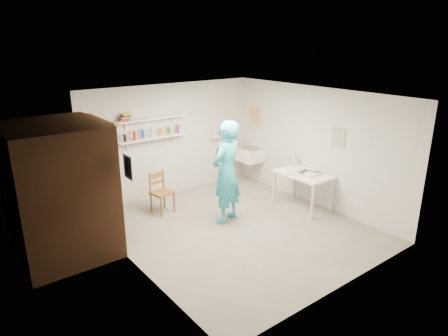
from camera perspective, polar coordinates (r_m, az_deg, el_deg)
floor at (r=7.32m, az=1.93°, el=-8.69°), size 4.00×4.50×0.02m
ceiling at (r=6.59m, az=2.16°, el=10.43°), size 4.00×4.50×0.02m
wall_back at (r=8.66m, az=-7.55°, el=3.99°), size 4.00×0.02×2.40m
wall_front at (r=5.43m, az=17.47°, el=-5.43°), size 4.00×0.02×2.40m
wall_left at (r=5.86m, az=-13.33°, el=-3.31°), size 0.02×4.50×2.40m
wall_right at (r=8.24m, az=12.89°, el=2.96°), size 0.02×4.50×2.40m
doorway_recess at (r=6.85m, az=-16.75°, el=-2.22°), size 0.02×0.90×2.00m
corridor_box at (r=6.64m, az=-22.47°, el=-3.04°), size 1.40×1.50×2.10m
door_lintel at (r=6.58m, az=-17.41°, el=6.42°), size 0.06×1.05×0.10m
door_jamb_near at (r=6.42m, az=-14.94°, el=-3.44°), size 0.06×0.10×2.00m
door_jamb_far at (r=7.31m, az=-18.04°, el=-1.08°), size 0.06×0.10×2.00m
shelf_lower at (r=8.28m, az=-10.13°, el=4.28°), size 1.50×0.22×0.03m
shelf_upper at (r=8.19m, az=-10.28°, el=6.99°), size 1.50×0.22×0.03m
ledge_shelf at (r=9.33m, az=-0.06°, el=4.67°), size 0.70×0.14×0.03m
poster_left at (r=5.80m, az=-13.59°, el=0.11°), size 0.01×0.28×0.36m
poster_right_a at (r=9.36m, az=4.45°, el=7.36°), size 0.01×0.34×0.42m
poster_right_b at (r=7.83m, az=16.02°, el=4.18°), size 0.01×0.30×0.38m
belfast_sink at (r=9.33m, az=3.65°, el=1.97°), size 0.48×0.60×0.30m
man at (r=7.26m, az=0.35°, el=-0.64°), size 0.81×0.66×1.92m
wall_clock at (r=7.36m, az=-0.22°, el=2.24°), size 0.34×0.14×0.34m
wooden_chair at (r=7.89m, az=-8.82°, el=-3.51°), size 0.44×0.43×0.83m
work_table at (r=8.19m, az=11.13°, el=-3.16°), size 0.66×1.10×0.73m
desk_lamp at (r=8.41m, az=9.97°, el=1.69°), size 0.14×0.14×0.14m
spray_cans at (r=8.25m, az=-10.17°, el=4.95°), size 1.26×0.06×0.17m
book_stack at (r=7.94m, az=-13.92°, el=7.03°), size 0.26×0.14×0.14m
ledge_pots at (r=9.32m, az=-0.06°, el=5.03°), size 0.48×0.07×0.09m
papers at (r=8.06m, az=11.29°, el=-0.67°), size 0.30×0.22×0.02m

